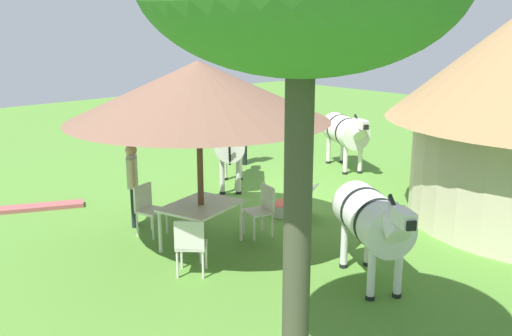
{
  "coord_description": "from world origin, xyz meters",
  "views": [
    {
      "loc": [
        8.07,
        8.0,
        3.7
      ],
      "look_at": [
        0.89,
        0.24,
        1.0
      ],
      "focal_mm": 40.49,
      "sensor_mm": 36.0,
      "label": 1
    }
  ],
  "objects_px": {
    "patio_chair_west_end": "(148,206)",
    "zebra_toward_hut": "(346,131)",
    "guest_beside_umbrella": "(133,178)",
    "shade_umbrella": "(198,91)",
    "striped_lounge_chair": "(294,203)",
    "patio_dining_table": "(201,209)",
    "patio_chair_east_end": "(262,207)",
    "patio_chair_near_hut": "(191,243)",
    "standing_watcher": "(242,126)",
    "zebra_by_umbrella": "(373,220)",
    "zebra_nearest_camera": "(231,142)"
  },
  "relations": [
    {
      "from": "patio_chair_west_end",
      "to": "zebra_toward_hut",
      "type": "height_order",
      "value": "zebra_toward_hut"
    },
    {
      "from": "guest_beside_umbrella",
      "to": "zebra_toward_hut",
      "type": "relative_size",
      "value": 0.78
    },
    {
      "from": "shade_umbrella",
      "to": "striped_lounge_chair",
      "type": "height_order",
      "value": "shade_umbrella"
    },
    {
      "from": "patio_dining_table",
      "to": "patio_chair_east_end",
      "type": "distance_m",
      "value": 1.17
    },
    {
      "from": "shade_umbrella",
      "to": "patio_chair_near_hut",
      "type": "xyz_separation_m",
      "value": [
        0.83,
        0.82,
        -2.11
      ]
    },
    {
      "from": "patio_dining_table",
      "to": "guest_beside_umbrella",
      "type": "bearing_deg",
      "value": -79.44
    },
    {
      "from": "patio_chair_east_end",
      "to": "guest_beside_umbrella",
      "type": "distance_m",
      "value": 2.45
    },
    {
      "from": "patio_chair_east_end",
      "to": "standing_watcher",
      "type": "xyz_separation_m",
      "value": [
        -3.15,
        -4.13,
        0.51
      ]
    },
    {
      "from": "patio_chair_west_end",
      "to": "guest_beside_umbrella",
      "type": "xyz_separation_m",
      "value": [
        -0.04,
        -0.53,
        0.41
      ]
    },
    {
      "from": "zebra_toward_hut",
      "to": "patio_chair_west_end",
      "type": "bearing_deg",
      "value": 34.56
    },
    {
      "from": "patio_chair_east_end",
      "to": "guest_beside_umbrella",
      "type": "relative_size",
      "value": 0.58
    },
    {
      "from": "patio_dining_table",
      "to": "striped_lounge_chair",
      "type": "height_order",
      "value": "patio_dining_table"
    },
    {
      "from": "standing_watcher",
      "to": "striped_lounge_chair",
      "type": "bearing_deg",
      "value": 104.43
    },
    {
      "from": "shade_umbrella",
      "to": "striped_lounge_chair",
      "type": "xyz_separation_m",
      "value": [
        -2.3,
        -0.04,
        -2.37
      ]
    },
    {
      "from": "patio_chair_west_end",
      "to": "zebra_by_umbrella",
      "type": "xyz_separation_m",
      "value": [
        -1.28,
        3.89,
        0.45
      ]
    },
    {
      "from": "patio_chair_east_end",
      "to": "zebra_nearest_camera",
      "type": "height_order",
      "value": "zebra_nearest_camera"
    },
    {
      "from": "shade_umbrella",
      "to": "standing_watcher",
      "type": "height_order",
      "value": "shade_umbrella"
    },
    {
      "from": "patio_chair_west_end",
      "to": "patio_chair_near_hut",
      "type": "height_order",
      "value": "same"
    },
    {
      "from": "shade_umbrella",
      "to": "standing_watcher",
      "type": "bearing_deg",
      "value": -138.14
    },
    {
      "from": "striped_lounge_chair",
      "to": "zebra_toward_hut",
      "type": "distance_m",
      "value": 4.08
    },
    {
      "from": "standing_watcher",
      "to": "zebra_by_umbrella",
      "type": "bearing_deg",
      "value": 105.15
    },
    {
      "from": "patio_chair_east_end",
      "to": "zebra_by_umbrella",
      "type": "height_order",
      "value": "zebra_by_umbrella"
    },
    {
      "from": "guest_beside_umbrella",
      "to": "zebra_nearest_camera",
      "type": "relative_size",
      "value": 0.88
    },
    {
      "from": "patio_chair_near_hut",
      "to": "striped_lounge_chair",
      "type": "xyz_separation_m",
      "value": [
        -3.13,
        -0.86,
        -0.27
      ]
    },
    {
      "from": "patio_chair_near_hut",
      "to": "shade_umbrella",
      "type": "bearing_deg",
      "value": 90.0
    },
    {
      "from": "patio_chair_near_hut",
      "to": "guest_beside_umbrella",
      "type": "distance_m",
      "value": 2.54
    },
    {
      "from": "patio_chair_near_hut",
      "to": "patio_chair_west_end",
      "type": "bearing_deg",
      "value": 121.27
    },
    {
      "from": "standing_watcher",
      "to": "zebra_toward_hut",
      "type": "distance_m",
      "value": 2.69
    },
    {
      "from": "shade_umbrella",
      "to": "patio_chair_near_hut",
      "type": "height_order",
      "value": "shade_umbrella"
    },
    {
      "from": "patio_chair_west_end",
      "to": "patio_chair_near_hut",
      "type": "xyz_separation_m",
      "value": [
        0.48,
        1.93,
        0.0
      ]
    },
    {
      "from": "guest_beside_umbrella",
      "to": "standing_watcher",
      "type": "xyz_separation_m",
      "value": [
        -4.57,
        -2.18,
        0.1
      ]
    },
    {
      "from": "patio_chair_east_end",
      "to": "patio_chair_near_hut",
      "type": "height_order",
      "value": "same"
    },
    {
      "from": "patio_chair_east_end",
      "to": "guest_beside_umbrella",
      "type": "bearing_deg",
      "value": 51.4
    },
    {
      "from": "striped_lounge_chair",
      "to": "patio_chair_west_end",
      "type": "bearing_deg",
      "value": 129.85
    },
    {
      "from": "patio_dining_table",
      "to": "guest_beside_umbrella",
      "type": "height_order",
      "value": "guest_beside_umbrella"
    },
    {
      "from": "patio_chair_west_end",
      "to": "zebra_by_umbrella",
      "type": "height_order",
      "value": "zebra_by_umbrella"
    },
    {
      "from": "patio_dining_table",
      "to": "patio_chair_west_end",
      "type": "relative_size",
      "value": 1.63
    },
    {
      "from": "guest_beside_umbrella",
      "to": "zebra_by_umbrella",
      "type": "relative_size",
      "value": 0.83
    },
    {
      "from": "shade_umbrella",
      "to": "patio_chair_west_end",
      "type": "xyz_separation_m",
      "value": [
        0.34,
        -1.11,
        -2.11
      ]
    },
    {
      "from": "guest_beside_umbrella",
      "to": "patio_chair_near_hut",
      "type": "bearing_deg",
      "value": -160.56
    },
    {
      "from": "standing_watcher",
      "to": "zebra_by_umbrella",
      "type": "height_order",
      "value": "standing_watcher"
    },
    {
      "from": "patio_chair_west_end",
      "to": "zebra_nearest_camera",
      "type": "relative_size",
      "value": 0.51
    },
    {
      "from": "zebra_nearest_camera",
      "to": "zebra_toward_hut",
      "type": "relative_size",
      "value": 0.88
    },
    {
      "from": "shade_umbrella",
      "to": "guest_beside_umbrella",
      "type": "height_order",
      "value": "shade_umbrella"
    },
    {
      "from": "patio_chair_west_end",
      "to": "zebra_nearest_camera",
      "type": "height_order",
      "value": "zebra_nearest_camera"
    },
    {
      "from": "zebra_toward_hut",
      "to": "shade_umbrella",
      "type": "bearing_deg",
      "value": 45.14
    },
    {
      "from": "shade_umbrella",
      "to": "zebra_nearest_camera",
      "type": "relative_size",
      "value": 2.4
    },
    {
      "from": "patio_chair_east_end",
      "to": "patio_chair_west_end",
      "type": "xyz_separation_m",
      "value": [
        1.46,
        -1.41,
        0.0
      ]
    },
    {
      "from": "shade_umbrella",
      "to": "patio_chair_near_hut",
      "type": "relative_size",
      "value": 4.7
    },
    {
      "from": "standing_watcher",
      "to": "zebra_by_umbrella",
      "type": "xyz_separation_m",
      "value": [
        3.33,
        6.61,
        -0.06
      ]
    }
  ]
}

